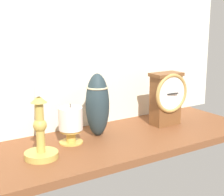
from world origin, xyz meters
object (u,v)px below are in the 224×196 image
Objects in this scene: pillar_candle_front at (71,122)px; tall_ceramic_vase at (97,105)px; mantel_clock at (167,98)px; candlestick_tall_left at (40,124)px.

tall_ceramic_vase reaches higher than pillar_candle_front.
pillar_candle_front is at bearing -171.57° from tall_ceramic_vase.
mantel_clock reaches higher than pillar_candle_front.
mantel_clock is 38.69cm from pillar_candle_front.
pillar_candle_front is 11.74cm from tall_ceramic_vase.
pillar_candle_front is (-38.47, 1.92, -3.67)cm from mantel_clock.
candlestick_tall_left reaches higher than mantel_clock.
pillar_candle_front is 0.60× the size of tall_ceramic_vase.
pillar_candle_front is at bearing 27.59° from candlestick_tall_left.
tall_ceramic_vase is (10.90, 1.62, 4.04)cm from pillar_candle_front.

